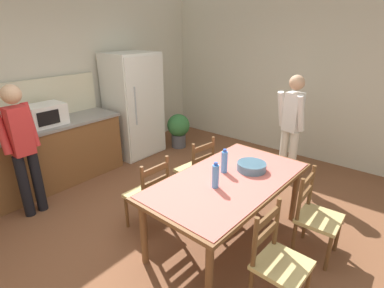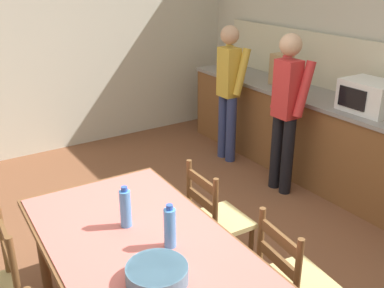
{
  "view_description": "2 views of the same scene",
  "coord_description": "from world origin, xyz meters",
  "px_view_note": "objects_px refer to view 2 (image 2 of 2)",
  "views": [
    {
      "loc": [
        -2.05,
        -1.98,
        2.25
      ],
      "look_at": [
        0.19,
        -0.14,
        1.11
      ],
      "focal_mm": 28.0,
      "sensor_mm": 36.0,
      "label": 1
    },
    {
      "loc": [
        2.33,
        -1.46,
        2.27
      ],
      "look_at": [
        -0.21,
        0.19,
        1.05
      ],
      "focal_mm": 42.0,
      "sensor_mm": 36.0,
      "label": 2
    }
  ],
  "objects_px": {
    "person_at_counter": "(286,106)",
    "serving_bowl": "(157,273)",
    "microwave": "(370,96)",
    "person_at_sink": "(229,87)",
    "bottle_near_centre": "(125,208)",
    "bottle_off_centre": "(170,227)",
    "dining_table": "(144,255)",
    "chair_side_far_left": "(216,221)",
    "paper_bag": "(281,70)",
    "chair_side_far_right": "(293,283)"
  },
  "relations": [
    {
      "from": "dining_table",
      "to": "bottle_off_centre",
      "type": "distance_m",
      "value": 0.26
    },
    {
      "from": "microwave",
      "to": "bottle_near_centre",
      "type": "xyz_separation_m",
      "value": [
        0.32,
        -2.71,
        -0.2
      ]
    },
    {
      "from": "person_at_sink",
      "to": "bottle_off_centre",
      "type": "bearing_deg",
      "value": -133.72
    },
    {
      "from": "bottle_near_centre",
      "to": "dining_table",
      "type": "bearing_deg",
      "value": -1.82
    },
    {
      "from": "bottle_near_centre",
      "to": "bottle_off_centre",
      "type": "relative_size",
      "value": 1.0
    },
    {
      "from": "bottle_near_centre",
      "to": "serving_bowl",
      "type": "bearing_deg",
      "value": -9.55
    },
    {
      "from": "dining_table",
      "to": "person_at_counter",
      "type": "xyz_separation_m",
      "value": [
        -1.12,
        2.2,
        0.24
      ]
    },
    {
      "from": "dining_table",
      "to": "chair_side_far_left",
      "type": "xyz_separation_m",
      "value": [
        -0.4,
        0.82,
        -0.25
      ]
    },
    {
      "from": "paper_bag",
      "to": "bottle_off_centre",
      "type": "bearing_deg",
      "value": -54.4
    },
    {
      "from": "bottle_near_centre",
      "to": "bottle_off_centre",
      "type": "bearing_deg",
      "value": 19.39
    },
    {
      "from": "serving_bowl",
      "to": "bottle_off_centre",
      "type": "bearing_deg",
      "value": 137.19
    },
    {
      "from": "person_at_counter",
      "to": "microwave",
      "type": "bearing_deg",
      "value": -47.42
    },
    {
      "from": "paper_bag",
      "to": "chair_side_far_left",
      "type": "distance_m",
      "value": 2.43
    },
    {
      "from": "dining_table",
      "to": "bottle_off_centre",
      "type": "bearing_deg",
      "value": 51.81
    },
    {
      "from": "microwave",
      "to": "chair_side_far_left",
      "type": "height_order",
      "value": "microwave"
    },
    {
      "from": "dining_table",
      "to": "bottle_near_centre",
      "type": "height_order",
      "value": "bottle_near_centre"
    },
    {
      "from": "paper_bag",
      "to": "dining_table",
      "type": "distance_m",
      "value": 3.26
    },
    {
      "from": "microwave",
      "to": "serving_bowl",
      "type": "height_order",
      "value": "microwave"
    },
    {
      "from": "paper_bag",
      "to": "serving_bowl",
      "type": "distance_m",
      "value": 3.5
    },
    {
      "from": "serving_bowl",
      "to": "paper_bag",
      "type": "bearing_deg",
      "value": 126.63
    },
    {
      "from": "microwave",
      "to": "bottle_near_centre",
      "type": "bearing_deg",
      "value": -83.26
    },
    {
      "from": "paper_bag",
      "to": "microwave",
      "type": "bearing_deg",
      "value": 0.37
    },
    {
      "from": "dining_table",
      "to": "bottle_near_centre",
      "type": "xyz_separation_m",
      "value": [
        -0.23,
        0.01,
        0.2
      ]
    },
    {
      "from": "bottle_off_centre",
      "to": "chair_side_far_right",
      "type": "relative_size",
      "value": 0.3
    },
    {
      "from": "microwave",
      "to": "person_at_sink",
      "type": "relative_size",
      "value": 0.31
    },
    {
      "from": "bottle_near_centre",
      "to": "chair_side_far_right",
      "type": "bearing_deg",
      "value": 49.0
    },
    {
      "from": "chair_side_far_left",
      "to": "person_at_sink",
      "type": "xyz_separation_m",
      "value": [
        -1.7,
        1.4,
        0.47
      ]
    },
    {
      "from": "bottle_near_centre",
      "to": "paper_bag",
      "type": "bearing_deg",
      "value": 119.34
    },
    {
      "from": "bottle_near_centre",
      "to": "bottle_off_centre",
      "type": "height_order",
      "value": "same"
    },
    {
      "from": "microwave",
      "to": "bottle_off_centre",
      "type": "distance_m",
      "value": 2.68
    },
    {
      "from": "bottle_near_centre",
      "to": "chair_side_far_right",
      "type": "xyz_separation_m",
      "value": [
        0.68,
        0.78,
        -0.45
      ]
    },
    {
      "from": "serving_bowl",
      "to": "person_at_sink",
      "type": "xyz_separation_m",
      "value": [
        -2.42,
        2.31,
        0.1
      ]
    },
    {
      "from": "paper_bag",
      "to": "dining_table",
      "type": "xyz_separation_m",
      "value": [
        1.75,
        -2.71,
        -0.43
      ]
    },
    {
      "from": "bottle_near_centre",
      "to": "chair_side_far_left",
      "type": "xyz_separation_m",
      "value": [
        -0.16,
        0.81,
        -0.45
      ]
    },
    {
      "from": "microwave",
      "to": "chair_side_far_right",
      "type": "distance_m",
      "value": 2.27
    },
    {
      "from": "paper_bag",
      "to": "bottle_off_centre",
      "type": "distance_m",
      "value": 3.19
    },
    {
      "from": "person_at_counter",
      "to": "serving_bowl",
      "type": "bearing_deg",
      "value": -147.69
    },
    {
      "from": "paper_bag",
      "to": "person_at_sink",
      "type": "distance_m",
      "value": 0.63
    },
    {
      "from": "bottle_off_centre",
      "to": "dining_table",
      "type": "bearing_deg",
      "value": -128.19
    },
    {
      "from": "microwave",
      "to": "chair_side_far_right",
      "type": "bearing_deg",
      "value": -62.62
    },
    {
      "from": "serving_bowl",
      "to": "chair_side_far_left",
      "type": "bearing_deg",
      "value": 128.72
    },
    {
      "from": "chair_side_far_left",
      "to": "bottle_off_centre",
      "type": "bearing_deg",
      "value": 127.81
    },
    {
      "from": "dining_table",
      "to": "chair_side_far_left",
      "type": "distance_m",
      "value": 0.94
    },
    {
      "from": "bottle_near_centre",
      "to": "chair_side_far_left",
      "type": "distance_m",
      "value": 0.94
    },
    {
      "from": "paper_bag",
      "to": "chair_side_far_right",
      "type": "relative_size",
      "value": 0.4
    },
    {
      "from": "paper_bag",
      "to": "bottle_near_centre",
      "type": "relative_size",
      "value": 1.33
    },
    {
      "from": "microwave",
      "to": "person_at_sink",
      "type": "bearing_deg",
      "value": -162.02
    },
    {
      "from": "paper_bag",
      "to": "chair_side_far_left",
      "type": "xyz_separation_m",
      "value": [
        1.36,
        -1.9,
        -0.68
      ]
    },
    {
      "from": "person_at_sink",
      "to": "dining_table",
      "type": "bearing_deg",
      "value": -136.68
    },
    {
      "from": "microwave",
      "to": "person_at_counter",
      "type": "distance_m",
      "value": 0.78
    }
  ]
}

